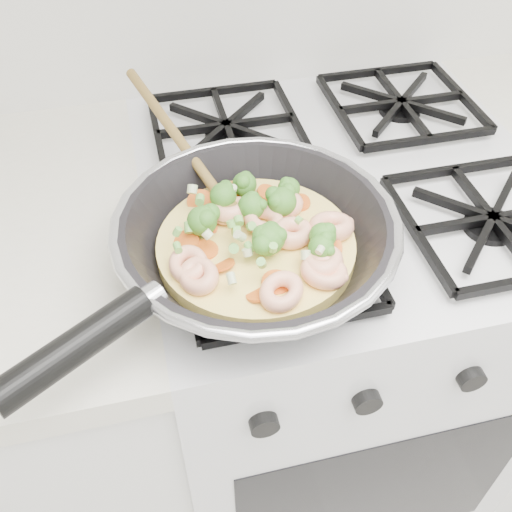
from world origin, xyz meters
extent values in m
cube|color=silver|center=(0.00, 1.70, 0.45)|extent=(0.60, 0.60, 0.90)
cube|color=black|center=(0.00, 1.40, 0.45)|extent=(0.48, 0.00, 0.40)
cube|color=black|center=(0.00, 1.70, 0.91)|extent=(0.56, 0.56, 0.02)
torus|color=silver|center=(-0.17, 1.54, 0.98)|extent=(0.34, 0.34, 0.01)
cylinder|color=black|center=(-0.38, 1.41, 0.98)|extent=(0.16, 0.12, 0.03)
cylinder|color=#FFE46E|center=(-0.17, 1.54, 0.95)|extent=(0.24, 0.24, 0.02)
ellipsoid|color=olive|center=(-0.19, 1.59, 0.97)|extent=(0.06, 0.07, 0.02)
cylinder|color=olive|center=(-0.24, 1.73, 0.99)|extent=(0.10, 0.26, 0.07)
torus|color=#FDBC96|center=(-0.26, 1.51, 0.97)|extent=(0.06, 0.06, 0.03)
torus|color=#FDBC96|center=(-0.13, 1.54, 0.97)|extent=(0.07, 0.07, 0.02)
torus|color=#FDBC96|center=(-0.13, 1.59, 0.97)|extent=(0.05, 0.05, 0.02)
torus|color=#FDBC96|center=(-0.11, 1.48, 0.97)|extent=(0.08, 0.08, 0.03)
torus|color=#FDBC96|center=(-0.08, 1.54, 0.97)|extent=(0.06, 0.06, 0.03)
torus|color=#FDBC96|center=(-0.12, 1.47, 0.97)|extent=(0.08, 0.08, 0.02)
torus|color=#FDBC96|center=(-0.16, 1.57, 0.97)|extent=(0.08, 0.08, 0.02)
torus|color=#FDBC96|center=(-0.25, 1.49, 0.97)|extent=(0.07, 0.07, 0.03)
torus|color=#FDBC96|center=(-0.17, 1.45, 0.97)|extent=(0.08, 0.08, 0.02)
torus|color=#FDBC96|center=(-0.19, 1.59, 0.97)|extent=(0.05, 0.06, 0.03)
ellipsoid|color=#47882C|center=(-0.20, 1.61, 0.98)|extent=(0.04, 0.04, 0.03)
ellipsoid|color=#47882C|center=(-0.16, 1.52, 0.98)|extent=(0.05, 0.05, 0.04)
ellipsoid|color=#47882C|center=(-0.11, 1.50, 0.98)|extent=(0.04, 0.04, 0.03)
ellipsoid|color=#47882C|center=(-0.12, 1.60, 0.98)|extent=(0.04, 0.04, 0.03)
ellipsoid|color=#47882C|center=(-0.23, 1.57, 0.98)|extent=(0.05, 0.05, 0.04)
ellipsoid|color=#47882C|center=(-0.17, 1.52, 0.98)|extent=(0.05, 0.05, 0.04)
ellipsoid|color=#47882C|center=(-0.17, 1.58, 0.98)|extent=(0.04, 0.04, 0.03)
ellipsoid|color=#47882C|center=(-0.13, 1.58, 0.98)|extent=(0.05, 0.05, 0.04)
ellipsoid|color=#47882C|center=(-0.10, 1.51, 0.98)|extent=(0.04, 0.04, 0.03)
ellipsoid|color=#47882C|center=(-0.17, 1.63, 0.98)|extent=(0.04, 0.04, 0.03)
cylinder|color=orange|center=(-0.11, 1.60, 0.96)|extent=(0.04, 0.04, 0.01)
cylinder|color=orange|center=(-0.17, 1.47, 0.96)|extent=(0.05, 0.05, 0.01)
cylinder|color=orange|center=(-0.18, 1.64, 0.96)|extent=(0.04, 0.04, 0.01)
cylinder|color=orange|center=(-0.25, 1.56, 0.96)|extent=(0.04, 0.04, 0.01)
cylinder|color=orange|center=(-0.19, 1.46, 0.96)|extent=(0.04, 0.04, 0.01)
cylinder|color=orange|center=(-0.24, 1.54, 0.96)|extent=(0.04, 0.04, 0.00)
cylinder|color=orange|center=(-0.23, 1.58, 0.96)|extent=(0.03, 0.03, 0.01)
cylinder|color=orange|center=(-0.15, 1.54, 0.96)|extent=(0.04, 0.04, 0.01)
cylinder|color=orange|center=(-0.14, 1.62, 0.96)|extent=(0.04, 0.04, 0.00)
cylinder|color=orange|center=(-0.22, 1.51, 0.96)|extent=(0.04, 0.04, 0.01)
cylinder|color=orange|center=(-0.23, 1.58, 0.96)|extent=(0.04, 0.04, 0.01)
cylinder|color=orange|center=(-0.10, 1.51, 0.96)|extent=(0.04, 0.04, 0.01)
cylinder|color=orange|center=(-0.23, 1.63, 0.96)|extent=(0.05, 0.05, 0.02)
cylinder|color=#6EBA4A|center=(-0.18, 1.55, 0.97)|extent=(0.01, 0.01, 0.01)
cylinder|color=beige|center=(-0.23, 1.54, 0.98)|extent=(0.01, 0.01, 0.01)
cylinder|color=#6EBA4A|center=(-0.16, 1.58, 0.98)|extent=(0.01, 0.01, 0.01)
cylinder|color=#6EBA4A|center=(-0.23, 1.61, 0.98)|extent=(0.01, 0.01, 0.01)
cylinder|color=#6EBA4A|center=(-0.12, 1.55, 0.97)|extent=(0.01, 0.01, 0.01)
cylinder|color=#6EBA4A|center=(-0.18, 1.48, 0.98)|extent=(0.01, 0.01, 0.01)
cylinder|color=#6EBA4A|center=(-0.19, 1.52, 0.97)|extent=(0.01, 0.01, 0.01)
cylinder|color=#6EBA4A|center=(-0.27, 1.53, 0.98)|extent=(0.01, 0.01, 0.01)
cylinder|color=#6EBA4A|center=(-0.20, 1.55, 0.98)|extent=(0.01, 0.01, 0.01)
cylinder|color=#6EBA4A|center=(-0.21, 1.52, 0.97)|extent=(0.01, 0.01, 0.01)
cylinder|color=#6EBA4A|center=(-0.19, 1.56, 0.98)|extent=(0.01, 0.01, 0.01)
cylinder|color=beige|center=(-0.22, 1.47, 0.98)|extent=(0.01, 0.01, 0.01)
cylinder|color=beige|center=(-0.20, 1.53, 0.98)|extent=(0.01, 0.01, 0.01)
cylinder|color=#6EBA4A|center=(-0.20, 1.54, 0.98)|extent=(0.01, 0.01, 0.01)
cylinder|color=beige|center=(-0.12, 1.48, 0.99)|extent=(0.01, 0.01, 0.01)
cylinder|color=#6EBA4A|center=(-0.10, 1.50, 0.97)|extent=(0.01, 0.01, 0.01)
cylinder|color=#6EBA4A|center=(-0.16, 1.50, 0.98)|extent=(0.01, 0.01, 0.01)
cylinder|color=beige|center=(-0.24, 1.62, 0.99)|extent=(0.01, 0.01, 0.01)
cylinder|color=beige|center=(-0.13, 1.49, 0.97)|extent=(0.01, 0.01, 0.01)
cylinder|color=#6EBA4A|center=(-0.26, 1.55, 0.99)|extent=(0.01, 0.01, 0.01)
cylinder|color=beige|center=(-0.19, 1.61, 0.98)|extent=(0.01, 0.01, 0.01)
cylinder|color=beige|center=(-0.19, 1.51, 0.97)|extent=(0.01, 0.01, 0.01)
cylinder|color=#6EBA4A|center=(-0.25, 1.57, 0.97)|extent=(0.01, 0.01, 0.01)
camera|label=1|loc=(-0.29, 1.07, 1.43)|focal=40.57mm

